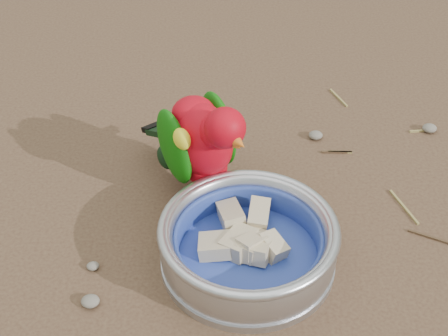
{
  "coord_description": "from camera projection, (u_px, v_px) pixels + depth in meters",
  "views": [
    {
      "loc": [
        -0.05,
        -0.52,
        0.6
      ],
      "look_at": [
        -0.03,
        0.12,
        0.08
      ],
      "focal_mm": 55.0,
      "sensor_mm": 36.0,
      "label": 1
    }
  ],
  "objects": [
    {
      "name": "ground",
      "position": [
        254.0,
        291.0,
        0.78
      ],
      "size": [
        60.0,
        60.0,
        0.0
      ],
      "primitive_type": "plane",
      "color": "brown"
    },
    {
      "name": "lory_parrot",
      "position": [
        203.0,
        149.0,
        0.86
      ],
      "size": [
        0.18,
        0.21,
        0.16
      ],
      "primitive_type": null,
      "rotation": [
        0.0,
        0.0,
        -2.55
      ],
      "color": "#B20513",
      "rests_on": "ground"
    },
    {
      "name": "food_bowl",
      "position": [
        248.0,
        259.0,
        0.81
      ],
      "size": [
        0.21,
        0.21,
        0.02
      ],
      "primitive_type": "cylinder",
      "color": "#B2B2BA",
      "rests_on": "ground"
    },
    {
      "name": "bowl_wall",
      "position": [
        248.0,
        241.0,
        0.79
      ],
      "size": [
        0.21,
        0.21,
        0.04
      ],
      "primitive_type": null,
      "color": "#B2B2BA",
      "rests_on": "food_bowl"
    },
    {
      "name": "fruit_wedges",
      "position": [
        248.0,
        245.0,
        0.79
      ],
      "size": [
        0.12,
        0.12,
        0.03
      ],
      "primitive_type": null,
      "color": "#C2AE8B",
      "rests_on": "food_bowl"
    },
    {
      "name": "ground_debris",
      "position": [
        267.0,
        231.0,
        0.85
      ],
      "size": [
        0.9,
        0.8,
        0.01
      ],
      "primitive_type": null,
      "color": "olive",
      "rests_on": "ground"
    }
  ]
}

